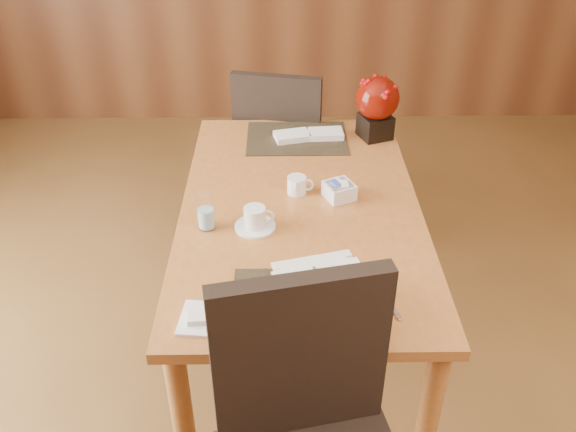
{
  "coord_description": "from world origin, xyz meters",
  "views": [
    {
      "loc": [
        -0.07,
        -1.33,
        2.01
      ],
      "look_at": [
        -0.05,
        0.35,
        0.87
      ],
      "focal_mm": 38.0,
      "sensor_mm": 36.0,
      "label": 1
    }
  ],
  "objects_px": {
    "coffee_cup": "(255,219)",
    "sugar_caddy": "(339,191)",
    "creamer_jug": "(297,185)",
    "bread_plate": "(205,319)",
    "berry_decor": "(377,104)",
    "soup_setting": "(324,299)",
    "far_chair": "(282,145)",
    "dining_table": "(300,226)",
    "water_glass": "(206,211)"
  },
  "relations": [
    {
      "from": "water_glass",
      "to": "sugar_caddy",
      "type": "height_order",
      "value": "water_glass"
    },
    {
      "from": "soup_setting",
      "to": "coffee_cup",
      "type": "xyz_separation_m",
      "value": [
        -0.22,
        0.45,
        -0.02
      ]
    },
    {
      "from": "sugar_caddy",
      "to": "far_chair",
      "type": "relative_size",
      "value": 0.11
    },
    {
      "from": "dining_table",
      "to": "soup_setting",
      "type": "bearing_deg",
      "value": -85.3
    },
    {
      "from": "soup_setting",
      "to": "water_glass",
      "type": "bearing_deg",
      "value": 116.0
    },
    {
      "from": "dining_table",
      "to": "berry_decor",
      "type": "bearing_deg",
      "value": 58.05
    },
    {
      "from": "coffee_cup",
      "to": "far_chair",
      "type": "xyz_separation_m",
      "value": [
        0.1,
        1.02,
        -0.24
      ]
    },
    {
      "from": "dining_table",
      "to": "bread_plate",
      "type": "relative_size",
      "value": 10.3
    },
    {
      "from": "water_glass",
      "to": "sugar_caddy",
      "type": "bearing_deg",
      "value": 21.69
    },
    {
      "from": "sugar_caddy",
      "to": "far_chair",
      "type": "height_order",
      "value": "far_chair"
    },
    {
      "from": "coffee_cup",
      "to": "far_chair",
      "type": "relative_size",
      "value": 0.15
    },
    {
      "from": "coffee_cup",
      "to": "sugar_caddy",
      "type": "distance_m",
      "value": 0.37
    },
    {
      "from": "creamer_jug",
      "to": "berry_decor",
      "type": "xyz_separation_m",
      "value": [
        0.37,
        0.48,
        0.13
      ]
    },
    {
      "from": "dining_table",
      "to": "far_chair",
      "type": "xyz_separation_m",
      "value": [
        -0.07,
        0.88,
        -0.11
      ]
    },
    {
      "from": "coffee_cup",
      "to": "soup_setting",
      "type": "bearing_deg",
      "value": -64.22
    },
    {
      "from": "soup_setting",
      "to": "creamer_jug",
      "type": "height_order",
      "value": "soup_setting"
    },
    {
      "from": "dining_table",
      "to": "sugar_caddy",
      "type": "distance_m",
      "value": 0.2
    },
    {
      "from": "soup_setting",
      "to": "far_chair",
      "type": "relative_size",
      "value": 0.37
    },
    {
      "from": "creamer_jug",
      "to": "dining_table",
      "type": "bearing_deg",
      "value": -75.69
    },
    {
      "from": "dining_table",
      "to": "creamer_jug",
      "type": "relative_size",
      "value": 15.73
    },
    {
      "from": "coffee_cup",
      "to": "water_glass",
      "type": "bearing_deg",
      "value": 179.1
    },
    {
      "from": "berry_decor",
      "to": "dining_table",
      "type": "bearing_deg",
      "value": -121.95
    },
    {
      "from": "soup_setting",
      "to": "berry_decor",
      "type": "xyz_separation_m",
      "value": [
        0.3,
        1.16,
        0.1
      ]
    },
    {
      "from": "sugar_caddy",
      "to": "bread_plate",
      "type": "distance_m",
      "value": 0.8
    },
    {
      "from": "coffee_cup",
      "to": "sugar_caddy",
      "type": "xyz_separation_m",
      "value": [
        0.32,
        0.2,
        -0.01
      ]
    },
    {
      "from": "berry_decor",
      "to": "soup_setting",
      "type": "bearing_deg",
      "value": -104.7
    },
    {
      "from": "dining_table",
      "to": "sugar_caddy",
      "type": "xyz_separation_m",
      "value": [
        0.15,
        0.05,
        0.13
      ]
    },
    {
      "from": "sugar_caddy",
      "to": "far_chair",
      "type": "distance_m",
      "value": 0.89
    },
    {
      "from": "creamer_jug",
      "to": "bread_plate",
      "type": "bearing_deg",
      "value": -106.02
    },
    {
      "from": "coffee_cup",
      "to": "sugar_caddy",
      "type": "relative_size",
      "value": 1.44
    },
    {
      "from": "coffee_cup",
      "to": "bread_plate",
      "type": "relative_size",
      "value": 1.01
    },
    {
      "from": "soup_setting",
      "to": "berry_decor",
      "type": "height_order",
      "value": "berry_decor"
    },
    {
      "from": "creamer_jug",
      "to": "soup_setting",
      "type": "bearing_deg",
      "value": -78.68
    },
    {
      "from": "soup_setting",
      "to": "far_chair",
      "type": "distance_m",
      "value": 1.5
    },
    {
      "from": "coffee_cup",
      "to": "sugar_caddy",
      "type": "height_order",
      "value": "coffee_cup"
    },
    {
      "from": "dining_table",
      "to": "coffee_cup",
      "type": "height_order",
      "value": "coffee_cup"
    },
    {
      "from": "soup_setting",
      "to": "sugar_caddy",
      "type": "height_order",
      "value": "soup_setting"
    },
    {
      "from": "sugar_caddy",
      "to": "dining_table",
      "type": "bearing_deg",
      "value": -160.98
    },
    {
      "from": "coffee_cup",
      "to": "creamer_jug",
      "type": "relative_size",
      "value": 1.55
    },
    {
      "from": "coffee_cup",
      "to": "creamer_jug",
      "type": "distance_m",
      "value": 0.28
    },
    {
      "from": "soup_setting",
      "to": "creamer_jug",
      "type": "xyz_separation_m",
      "value": [
        -0.06,
        0.68,
        -0.02
      ]
    },
    {
      "from": "water_glass",
      "to": "sugar_caddy",
      "type": "xyz_separation_m",
      "value": [
        0.49,
        0.19,
        -0.04
      ]
    },
    {
      "from": "berry_decor",
      "to": "bread_plate",
      "type": "relative_size",
      "value": 1.95
    },
    {
      "from": "water_glass",
      "to": "bread_plate",
      "type": "bearing_deg",
      "value": -85.26
    },
    {
      "from": "coffee_cup",
      "to": "far_chair",
      "type": "bearing_deg",
      "value": 84.5
    },
    {
      "from": "soup_setting",
      "to": "water_glass",
      "type": "height_order",
      "value": "water_glass"
    },
    {
      "from": "dining_table",
      "to": "berry_decor",
      "type": "distance_m",
      "value": 0.71
    },
    {
      "from": "water_glass",
      "to": "berry_decor",
      "type": "height_order",
      "value": "berry_decor"
    },
    {
      "from": "creamer_jug",
      "to": "sugar_caddy",
      "type": "xyz_separation_m",
      "value": [
        0.16,
        -0.04,
        -0.0
      ]
    },
    {
      "from": "dining_table",
      "to": "creamer_jug",
      "type": "bearing_deg",
      "value": 98.14
    }
  ]
}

